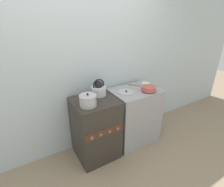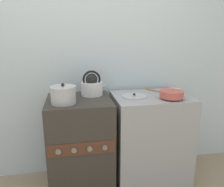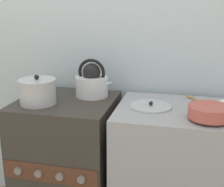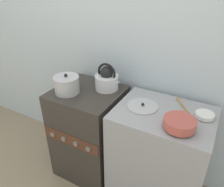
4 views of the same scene
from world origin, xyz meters
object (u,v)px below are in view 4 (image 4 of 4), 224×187
at_px(stove, 89,132).
at_px(kettle, 107,80).
at_px(enamel_bowl, 179,123).
at_px(loose_pot_lid, 143,106).
at_px(cooking_pot, 67,85).
at_px(small_ceramic_bowl, 205,115).

height_order(stove, kettle, kettle).
distance_m(enamel_bowl, loose_pot_lid, 0.34).
distance_m(cooking_pot, enamel_bowl, 0.96).
xyz_separation_m(enamel_bowl, small_ceramic_bowl, (0.13, 0.22, -0.02)).
xyz_separation_m(small_ceramic_bowl, loose_pot_lid, (-0.44, -0.08, -0.02)).
xyz_separation_m(cooking_pot, small_ceramic_bowl, (1.09, 0.18, -0.06)).
bearing_deg(cooking_pot, enamel_bowl, -2.26).
bearing_deg(stove, kettle, 42.58).
height_order(cooking_pot, small_ceramic_bowl, cooking_pot).
bearing_deg(loose_pot_lid, cooking_pot, -171.14).
relative_size(stove, enamel_bowl, 4.28).
relative_size(small_ceramic_bowl, loose_pot_lid, 0.55).
xyz_separation_m(kettle, small_ceramic_bowl, (0.83, -0.04, -0.07)).
distance_m(kettle, cooking_pot, 0.35).
relative_size(stove, kettle, 3.64).
bearing_deg(stove, small_ceramic_bowl, 4.70).
height_order(kettle, enamel_bowl, kettle).
bearing_deg(enamel_bowl, kettle, 159.60).
height_order(stove, small_ceramic_bowl, small_ceramic_bowl).
relative_size(cooking_pot, small_ceramic_bowl, 1.66).
distance_m(kettle, enamel_bowl, 0.75).
relative_size(kettle, cooking_pot, 1.16).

